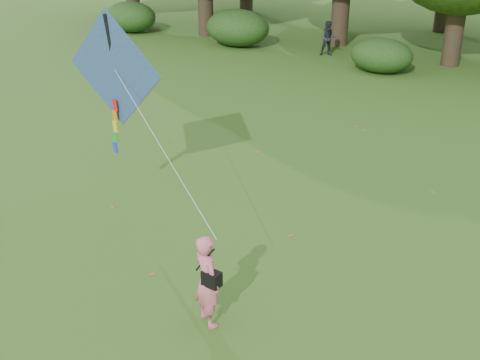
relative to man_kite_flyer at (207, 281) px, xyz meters
The scene contains 7 objects.
ground 1.11m from the man_kite_flyer, 151.45° to the left, with size 100.00×100.00×0.00m, color #265114.
man_kite_flyer is the anchor object (origin of this frame).
bystander_left 20.51m from the man_kite_flyer, 112.79° to the left, with size 0.77×0.60×1.59m, color #252632.
crossbody_bag 0.16m from the man_kite_flyer, 14.61° to the right, with size 0.43×0.20×0.69m.
flying_kite 5.57m from the man_kite_flyer, 151.54° to the left, with size 6.02×2.71×3.32m.
shrub_band 18.00m from the man_kite_flyer, 94.33° to the left, with size 39.15×3.22×1.88m.
fallen_leaves 4.61m from the man_kite_flyer, 112.41° to the left, with size 9.26×13.57×0.01m.
Camera 1 is at (5.93, -6.73, 6.42)m, focal length 45.00 mm.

